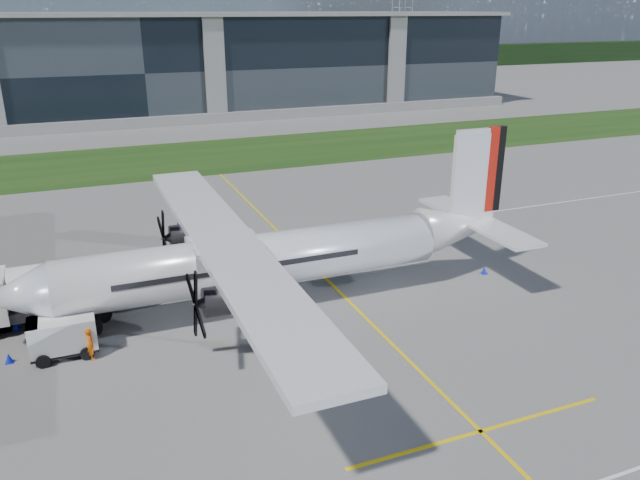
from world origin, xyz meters
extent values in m
plane|color=#5C5957|center=(0.00, 40.00, 0.00)|extent=(400.00, 400.00, 0.00)
cube|color=#18360E|center=(0.00, 48.00, 0.02)|extent=(400.00, 18.00, 0.04)
cube|color=black|center=(0.00, 80.00, 7.50)|extent=(120.00, 20.00, 15.00)
cube|color=black|center=(0.00, 140.00, 3.00)|extent=(400.00, 6.00, 6.00)
cube|color=yellow|center=(3.00, 10.00, 0.01)|extent=(0.20, 70.00, 0.01)
imported|color=#F25907|center=(-11.27, 5.79, 0.94)|extent=(0.67, 0.85, 1.89)
cone|color=#0B1BC7|center=(-3.85, 24.29, 0.25)|extent=(0.36, 0.36, 0.50)
cone|color=#0B1BC7|center=(12.79, 7.35, 0.25)|extent=(0.36, 0.36, 0.50)
cone|color=#0B1BC7|center=(-14.85, 10.41, 0.25)|extent=(0.36, 0.36, 0.50)
cone|color=#0B1BC7|center=(-15.00, 6.91, 0.25)|extent=(0.36, 0.36, 0.50)
camera|label=1|loc=(-10.85, -22.98, 16.04)|focal=35.00mm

